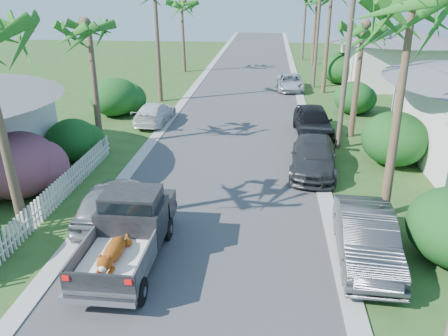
# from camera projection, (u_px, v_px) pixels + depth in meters

# --- Properties ---
(ground) EXTENTS (120.00, 120.00, 0.00)m
(ground) POSITION_uv_depth(u_px,v_px,m) (188.00, 309.00, 11.41)
(ground) COLOR #2C491B
(ground) RESTS_ON ground
(road) EXTENTS (8.00, 100.00, 0.02)m
(road) POSITION_uv_depth(u_px,v_px,m) (244.00, 94.00, 34.37)
(road) COLOR #38383A
(road) RESTS_ON ground
(curb_left) EXTENTS (0.60, 100.00, 0.06)m
(curb_left) POSITION_uv_depth(u_px,v_px,m) (191.00, 92.00, 34.77)
(curb_left) COLOR #A5A39E
(curb_left) RESTS_ON ground
(curb_right) EXTENTS (0.60, 100.00, 0.06)m
(curb_right) POSITION_uv_depth(u_px,v_px,m) (299.00, 95.00, 33.96)
(curb_right) COLOR #A5A39E
(curb_right) RESTS_ON ground
(pickup_truck) EXTENTS (1.98, 5.12, 2.06)m
(pickup_truck) POSITION_uv_depth(u_px,v_px,m) (131.00, 226.00, 13.33)
(pickup_truck) COLOR black
(pickup_truck) RESTS_ON ground
(parked_car_rn) EXTENTS (1.82, 4.69, 1.52)m
(parked_car_rn) POSITION_uv_depth(u_px,v_px,m) (366.00, 238.00, 13.17)
(parked_car_rn) COLOR #34363A
(parked_car_rn) RESTS_ON ground
(parked_car_rm) EXTENTS (2.47, 5.10, 1.43)m
(parked_car_rm) POSITION_uv_depth(u_px,v_px,m) (314.00, 156.00, 19.67)
(parked_car_rm) COLOR #28292C
(parked_car_rm) RESTS_ON ground
(parked_car_rf) EXTENTS (2.19, 4.88, 1.63)m
(parked_car_rf) POSITION_uv_depth(u_px,v_px,m) (313.00, 121.00, 24.46)
(parked_car_rf) COLOR black
(parked_car_rf) RESTS_ON ground
(parked_car_rd) EXTENTS (2.17, 4.50, 1.24)m
(parked_car_rd) POSITION_uv_depth(u_px,v_px,m) (290.00, 82.00, 35.43)
(parked_car_rd) COLOR silver
(parked_car_rd) RESTS_ON ground
(parked_car_ln) EXTENTS (1.82, 4.23, 1.42)m
(parked_car_ln) POSITION_uv_depth(u_px,v_px,m) (109.00, 202.00, 15.49)
(parked_car_ln) COLOR #9FA1A5
(parked_car_ln) RESTS_ON ground
(parked_car_lf) EXTENTS (1.99, 4.41, 1.25)m
(parked_car_lf) POSITION_uv_depth(u_px,v_px,m) (155.00, 113.00, 26.74)
(parked_car_lf) COLOR silver
(parked_car_lf) RESTS_ON ground
(palm_l_b) EXTENTS (4.40, 4.40, 7.40)m
(palm_l_b) POSITION_uv_depth(u_px,v_px,m) (88.00, 24.00, 20.72)
(palm_l_b) COLOR brown
(palm_l_b) RESTS_ON ground
(palm_l_d) EXTENTS (4.40, 4.40, 7.70)m
(palm_l_d) POSITION_uv_depth(u_px,v_px,m) (182.00, 3.00, 40.78)
(palm_l_d) COLOR brown
(palm_l_d) RESTS_ON ground
(palm_r_b) EXTENTS (4.40, 4.40, 7.20)m
(palm_r_b) POSITION_uv_depth(u_px,v_px,m) (364.00, 26.00, 22.28)
(palm_r_b) COLOR brown
(palm_r_b) RESTS_ON ground
(shrub_l_b) EXTENTS (3.00, 3.30, 2.60)m
(shrub_l_b) POSITION_uv_depth(u_px,v_px,m) (18.00, 165.00, 17.16)
(shrub_l_b) COLOR #B71A71
(shrub_l_b) RESTS_ON ground
(shrub_l_c) EXTENTS (2.40, 2.64, 2.00)m
(shrub_l_c) POSITION_uv_depth(u_px,v_px,m) (72.00, 140.00, 20.91)
(shrub_l_c) COLOR #123F1A
(shrub_l_c) RESTS_ON ground
(shrub_l_d) EXTENTS (3.20, 3.52, 2.40)m
(shrub_l_d) POSITION_uv_depth(u_px,v_px,m) (115.00, 97.00, 28.24)
(shrub_l_d) COLOR #123F1A
(shrub_l_d) RESTS_ON ground
(shrub_r_b) EXTENTS (3.00, 3.30, 2.50)m
(shrub_r_b) POSITION_uv_depth(u_px,v_px,m) (394.00, 139.00, 20.30)
(shrub_r_b) COLOR #123F1A
(shrub_r_b) RESTS_ON ground
(shrub_r_c) EXTENTS (2.60, 2.86, 2.10)m
(shrub_r_c) POSITION_uv_depth(u_px,v_px,m) (354.00, 98.00, 28.67)
(shrub_r_c) COLOR #123F1A
(shrub_r_c) RESTS_ON ground
(shrub_r_d) EXTENTS (3.20, 3.52, 2.60)m
(shrub_r_d) POSITION_uv_depth(u_px,v_px,m) (340.00, 68.00, 37.71)
(shrub_r_d) COLOR #123F1A
(shrub_r_d) RESTS_ON ground
(picket_fence) EXTENTS (0.10, 11.00, 1.00)m
(picket_fence) POSITION_uv_depth(u_px,v_px,m) (60.00, 191.00, 16.83)
(picket_fence) COLOR white
(picket_fence) RESTS_ON ground
(house_right_far) EXTENTS (9.00, 8.00, 4.60)m
(house_right_far) POSITION_uv_depth(u_px,v_px,m) (402.00, 59.00, 36.93)
(house_right_far) COLOR silver
(house_right_far) RESTS_ON ground
(utility_pole_b) EXTENTS (1.60, 0.26, 9.00)m
(utility_pole_b) POSITION_uv_depth(u_px,v_px,m) (347.00, 58.00, 21.06)
(utility_pole_b) COLOR brown
(utility_pole_b) RESTS_ON ground
(utility_pole_c) EXTENTS (1.60, 0.26, 9.00)m
(utility_pole_c) POSITION_uv_depth(u_px,v_px,m) (318.00, 30.00, 34.84)
(utility_pole_c) COLOR brown
(utility_pole_c) RESTS_ON ground
(utility_pole_d) EXTENTS (1.60, 0.26, 9.00)m
(utility_pole_d) POSITION_uv_depth(u_px,v_px,m) (305.00, 18.00, 48.62)
(utility_pole_d) COLOR brown
(utility_pole_d) RESTS_ON ground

